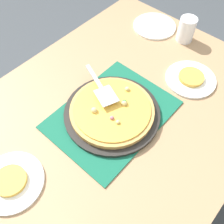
# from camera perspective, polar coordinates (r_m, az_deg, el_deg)

# --- Properties ---
(ground_plane) EXTENTS (8.00, 8.00, 0.00)m
(ground_plane) POSITION_cam_1_polar(r_m,az_deg,el_deg) (1.71, 0.00, -15.01)
(ground_plane) COLOR #3D4247
(dining_table) EXTENTS (1.40, 1.00, 0.75)m
(dining_table) POSITION_cam_1_polar(r_m,az_deg,el_deg) (1.13, 0.00, -3.77)
(dining_table) COLOR #9E7A56
(dining_table) RESTS_ON ground_plane
(placemat) EXTENTS (0.48, 0.36, 0.01)m
(placemat) POSITION_cam_1_polar(r_m,az_deg,el_deg) (1.04, 0.00, -0.54)
(placemat) COLOR #145B42
(placemat) RESTS_ON dining_table
(pizza_pan) EXTENTS (0.38, 0.38, 0.01)m
(pizza_pan) POSITION_cam_1_polar(r_m,az_deg,el_deg) (1.03, 0.00, -0.22)
(pizza_pan) COLOR black
(pizza_pan) RESTS_ON placemat
(pizza) EXTENTS (0.33, 0.33, 0.04)m
(pizza) POSITION_cam_1_polar(r_m,az_deg,el_deg) (1.01, 0.02, 0.43)
(pizza) COLOR tan
(pizza) RESTS_ON pizza_pan
(plate_near_left) EXTENTS (0.22, 0.22, 0.01)m
(plate_near_left) POSITION_cam_1_polar(r_m,az_deg,el_deg) (0.97, -21.13, -14.06)
(plate_near_left) COLOR white
(plate_near_left) RESTS_ON dining_table
(plate_far_right) EXTENTS (0.22, 0.22, 0.01)m
(plate_far_right) POSITION_cam_1_polar(r_m,az_deg,el_deg) (1.20, 16.80, 6.92)
(plate_far_right) COLOR white
(plate_far_right) RESTS_ON dining_table
(plate_side) EXTENTS (0.22, 0.22, 0.01)m
(plate_side) POSITION_cam_1_polar(r_m,az_deg,el_deg) (1.45, 9.25, 18.07)
(plate_side) COLOR white
(plate_side) RESTS_ON dining_table
(served_slice_left) EXTENTS (0.11, 0.11, 0.02)m
(served_slice_left) POSITION_cam_1_polar(r_m,az_deg,el_deg) (0.96, -21.37, -13.77)
(served_slice_left) COLOR gold
(served_slice_left) RESTS_ON plate_near_left
(served_slice_right) EXTENTS (0.11, 0.11, 0.02)m
(served_slice_right) POSITION_cam_1_polar(r_m,az_deg,el_deg) (1.19, 16.95, 7.33)
(served_slice_right) COLOR gold
(served_slice_right) RESTS_ON plate_far_right
(cup_far) EXTENTS (0.08, 0.08, 0.12)m
(cup_far) POSITION_cam_1_polar(r_m,az_deg,el_deg) (1.36, 15.97, 16.95)
(cup_far) COLOR white
(cup_far) RESTS_ON dining_table
(pizza_server) EXTENTS (0.13, 0.23, 0.01)m
(pizza_server) POSITION_cam_1_polar(r_m,az_deg,el_deg) (1.04, -2.42, 5.39)
(pizza_server) COLOR silver
(pizza_server) RESTS_ON pizza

